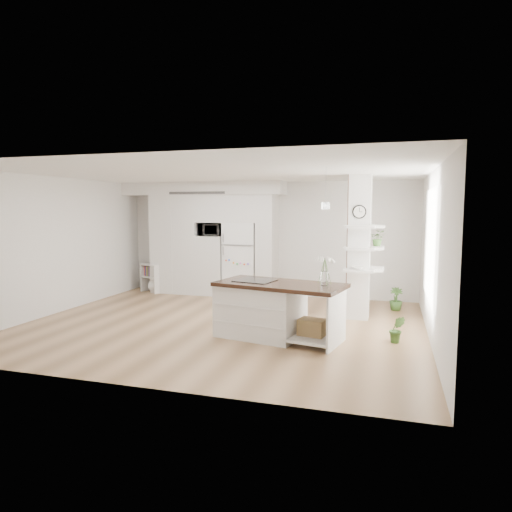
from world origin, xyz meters
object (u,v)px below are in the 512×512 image
(refrigerator, at_px, (242,259))
(kitchen_island, at_px, (267,308))
(bookshelf, at_px, (154,280))
(floor_plant_a, at_px, (397,329))

(refrigerator, distance_m, kitchen_island, 3.57)
(refrigerator, relative_size, bookshelf, 2.48)
(floor_plant_a, bearing_deg, bookshelf, 154.33)
(kitchen_island, xyz_separation_m, bookshelf, (-3.76, 3.02, -0.16))
(kitchen_island, xyz_separation_m, floor_plant_a, (2.02, 0.24, -0.26))
(floor_plant_a, bearing_deg, kitchen_island, -173.10)
(bookshelf, height_order, floor_plant_a, bookshelf)
(refrigerator, xyz_separation_m, floor_plant_a, (3.52, -2.97, -0.66))
(refrigerator, distance_m, bookshelf, 2.33)
(refrigerator, distance_m, floor_plant_a, 4.66)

